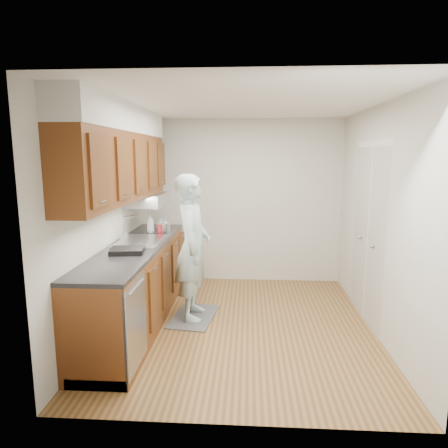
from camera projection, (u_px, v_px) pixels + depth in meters
name	position (u px, v px, depth m)	size (l,w,h in m)	color
floor	(240.00, 325.00, 4.65)	(3.50, 3.50, 0.00)	olive
ceiling	(242.00, 103.00, 4.22)	(3.50, 3.50, 0.00)	white
wall_left	(109.00, 218.00, 4.53)	(0.02, 3.50, 2.50)	beige
wall_right	(378.00, 221.00, 4.34)	(0.02, 3.50, 2.50)	beige
wall_back	(243.00, 201.00, 6.16)	(3.00, 0.02, 2.50)	beige
counter	(137.00, 283.00, 4.64)	(0.64, 2.80, 1.30)	brown
upper_cabinets	(122.00, 156.00, 4.44)	(0.47, 2.80, 1.21)	brown
closet_door	(368.00, 236.00, 4.68)	(0.02, 1.22, 2.05)	silver
floor_mat	(194.00, 316.00, 4.88)	(0.48, 0.81, 0.02)	slate
person	(193.00, 238.00, 4.71)	(0.69, 0.46, 1.96)	#A8C9CC
soap_bottle_a	(150.00, 223.00, 5.28)	(0.10, 0.10, 0.26)	silver
soap_bottle_b	(165.00, 225.00, 5.39)	(0.08, 0.08, 0.18)	silver
soap_bottle_c	(161.00, 224.00, 5.46)	(0.13, 0.13, 0.17)	silver
soda_can	(160.00, 230.00, 5.16)	(0.07, 0.07, 0.13)	red
steel_can	(168.00, 228.00, 5.34)	(0.06, 0.06, 0.11)	#A5A5AA
dish_rack	(127.00, 251.00, 4.18)	(0.34, 0.28, 0.05)	black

